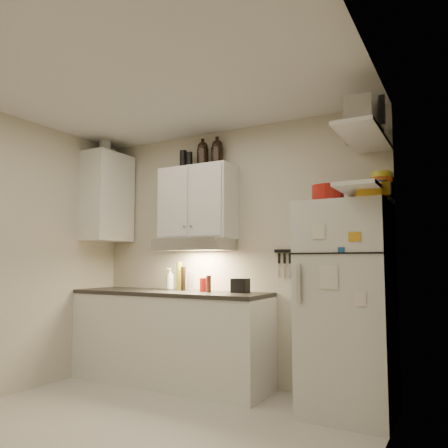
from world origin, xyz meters
The scene contains 35 objects.
floor centered at (0.00, 0.00, -0.01)m, with size 3.20×3.00×0.02m, color beige.
ceiling centered at (0.00, 0.00, 2.61)m, with size 3.20×3.00×0.02m, color silver.
back_wall centered at (0.00, 1.51, 1.30)m, with size 3.20×0.02×2.60m, color beige.
right_wall centered at (1.61, 0.00, 1.30)m, with size 0.02×3.00×2.60m, color beige.
base_cabinet centered at (-0.55, 1.20, 0.44)m, with size 2.10×0.60×0.88m, color white.
countertop centered at (-0.55, 1.20, 0.90)m, with size 2.10×0.62×0.04m, color #2D2A26.
upper_cabinet centered at (-0.30, 1.33, 1.83)m, with size 0.80×0.33×0.75m, color white.
side_cabinet centered at (-1.44, 1.20, 1.95)m, with size 0.33×0.55×1.00m, color white.
range_hood centered at (-0.30, 1.27, 1.39)m, with size 0.76×0.46×0.12m, color silver.
fridge centered at (1.25, 1.16, 0.85)m, with size 0.70×0.68×1.70m, color silver.
shelf_hi centered at (1.45, 1.02, 2.20)m, with size 0.30×0.95×0.03m, color white.
shelf_lo centered at (1.45, 1.02, 1.76)m, with size 0.30×0.95×0.03m, color white.
knife_strip centered at (0.70, 1.49, 1.32)m, with size 0.42×0.02×0.03m, color black.
dutch_oven centered at (1.13, 1.11, 1.78)m, with size 0.26×0.26×0.15m, color #A91B13.
book_stack centered at (1.51, 0.94, 1.75)m, with size 0.23×0.29×0.10m, color gold.
spice_jar centered at (1.31, 1.07, 1.75)m, with size 0.07×0.07×0.11m, color silver.
stock_pot centered at (1.38, 1.25, 2.31)m, with size 0.27×0.27×0.19m, color silver.
tin_a centered at (1.51, 0.89, 2.33)m, with size 0.23×0.20×0.23m, color #AAAAAD.
tin_b centered at (1.47, 0.73, 2.31)m, with size 0.20×0.20×0.20m, color #AAAAAD.
bowl_teal centered at (1.47, 1.40, 1.83)m, with size 0.27×0.27×0.11m, color navy.
bowl_orange centered at (1.50, 1.49, 1.91)m, with size 0.21×0.21×0.06m, color #C75112.
bowl_yellow centered at (1.50, 1.49, 1.97)m, with size 0.17×0.17×0.05m, color yellow.
plates centered at (1.52, 1.01, 1.80)m, with size 0.21×0.21×0.05m, color navy.
growler_a centered at (-0.27, 1.38, 2.35)m, with size 0.12×0.12×0.29m, color black, non-canonical shape.
growler_b centered at (-0.11, 1.41, 2.35)m, with size 0.13×0.13×0.30m, color black, non-canonical shape.
thermos_a centered at (-0.44, 1.37, 2.29)m, with size 0.07×0.07×0.19m, color black.
thermos_b centered at (-0.52, 1.39, 2.31)m, with size 0.08×0.08×0.22m, color black.
side_jar centered at (-1.46, 1.17, 2.54)m, with size 0.13×0.13×0.18m, color silver.
soap_bottle centered at (-0.62, 1.31, 1.05)m, with size 0.10×0.10×0.26m, color white.
pepper_mill centered at (-0.09, 1.21, 1.00)m, with size 0.05×0.05×0.16m, color maroon.
oil_bottle centered at (-0.54, 1.35, 1.07)m, with size 0.06×0.06×0.30m, color olive.
vinegar_bottle centered at (-0.46, 1.31, 1.04)m, with size 0.05×0.05×0.25m, color black.
clear_bottle centered at (-0.35, 1.28, 1.02)m, with size 0.07×0.07×0.21m, color silver.
red_jar centered at (-0.19, 1.26, 0.99)m, with size 0.07×0.07×0.14m, color #A91B13.
caddy centered at (0.21, 1.30, 0.99)m, with size 0.16×0.11×0.14m, color black.
Camera 1 is at (2.11, -2.47, 1.21)m, focal length 35.00 mm.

